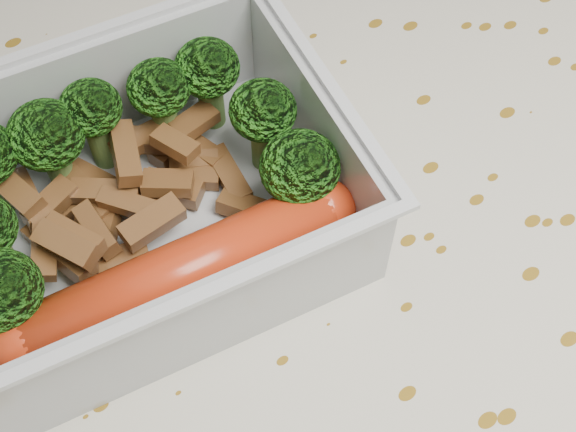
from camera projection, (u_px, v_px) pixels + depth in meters
dining_table at (297, 312)px, 0.47m from camera, size 1.40×0.90×0.75m
tablecloth at (297, 273)px, 0.43m from camera, size 1.46×0.96×0.19m
lunch_container at (141, 211)px, 0.38m from camera, size 0.22×0.18×0.07m
broccoli_florets at (122, 156)px, 0.37m from camera, size 0.18×0.13×0.06m
meat_pile at (126, 195)px, 0.39m from camera, size 0.12×0.09×0.03m
sausage at (182, 274)px, 0.35m from camera, size 0.17×0.05×0.03m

